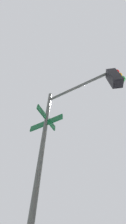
# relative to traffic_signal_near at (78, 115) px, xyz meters

# --- Properties ---
(traffic_signal_near) EXTENTS (1.41, 2.87, 6.28)m
(traffic_signal_near) POSITION_rel_traffic_signal_near_xyz_m (0.00, 0.00, 0.00)
(traffic_signal_near) COLOR #474C47
(traffic_signal_near) RESTS_ON ground_plane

